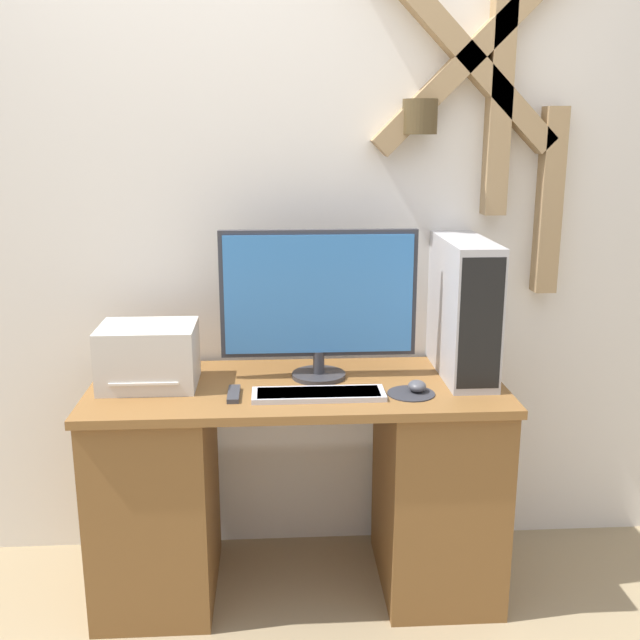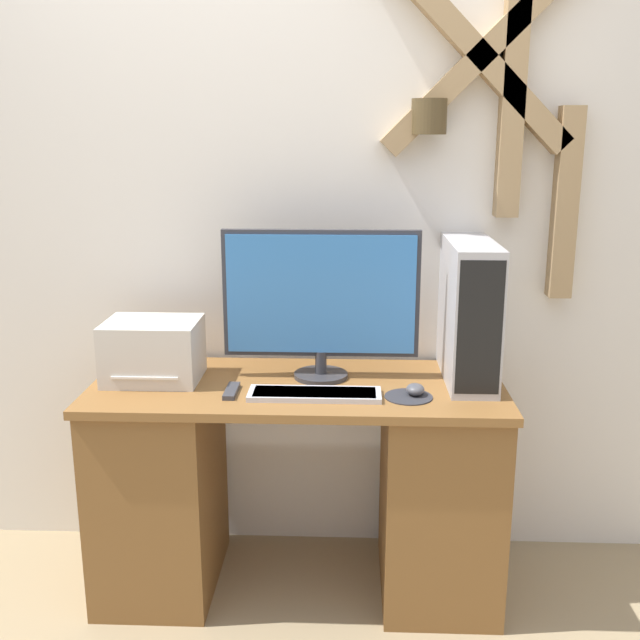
{
  "view_description": "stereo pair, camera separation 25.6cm",
  "coord_description": "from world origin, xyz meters",
  "px_view_note": "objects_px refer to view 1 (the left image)",
  "views": [
    {
      "loc": [
        -0.07,
        -2.18,
        1.66
      ],
      "look_at": [
        0.08,
        0.3,
        1.03
      ],
      "focal_mm": 42.0,
      "sensor_mm": 36.0,
      "label": 1
    },
    {
      "loc": [
        0.18,
        -2.19,
        1.66
      ],
      "look_at": [
        0.08,
        0.3,
        1.03
      ],
      "focal_mm": 42.0,
      "sensor_mm": 36.0,
      "label": 2
    }
  ],
  "objects_px": {
    "computer_tower": "(463,308)",
    "mouse": "(417,386)",
    "printer": "(149,356)",
    "monitor": "(319,298)",
    "keyboard": "(319,394)",
    "remote_control": "(234,394)"
  },
  "relations": [
    {
      "from": "keyboard",
      "to": "computer_tower",
      "type": "xyz_separation_m",
      "value": [
        0.53,
        0.22,
        0.24
      ]
    },
    {
      "from": "mouse",
      "to": "keyboard",
      "type": "bearing_deg",
      "value": -176.18
    },
    {
      "from": "mouse",
      "to": "remote_control",
      "type": "relative_size",
      "value": 0.48
    },
    {
      "from": "monitor",
      "to": "remote_control",
      "type": "height_order",
      "value": "monitor"
    },
    {
      "from": "printer",
      "to": "remote_control",
      "type": "height_order",
      "value": "printer"
    },
    {
      "from": "monitor",
      "to": "printer",
      "type": "height_order",
      "value": "monitor"
    },
    {
      "from": "printer",
      "to": "computer_tower",
      "type": "bearing_deg",
      "value": 3.07
    },
    {
      "from": "mouse",
      "to": "remote_control",
      "type": "bearing_deg",
      "value": 179.93
    },
    {
      "from": "computer_tower",
      "to": "printer",
      "type": "relative_size",
      "value": 1.5
    },
    {
      "from": "mouse",
      "to": "printer",
      "type": "bearing_deg",
      "value": 171.77
    },
    {
      "from": "mouse",
      "to": "monitor",
      "type": "bearing_deg",
      "value": 150.39
    },
    {
      "from": "mouse",
      "to": "printer",
      "type": "height_order",
      "value": "printer"
    },
    {
      "from": "mouse",
      "to": "computer_tower",
      "type": "xyz_separation_m",
      "value": [
        0.2,
        0.19,
        0.22
      ]
    },
    {
      "from": "keyboard",
      "to": "mouse",
      "type": "xyz_separation_m",
      "value": [
        0.34,
        0.02,
        0.01
      ]
    },
    {
      "from": "monitor",
      "to": "keyboard",
      "type": "xyz_separation_m",
      "value": [
        -0.01,
        -0.21,
        -0.28
      ]
    },
    {
      "from": "computer_tower",
      "to": "printer",
      "type": "height_order",
      "value": "computer_tower"
    },
    {
      "from": "monitor",
      "to": "remote_control",
      "type": "bearing_deg",
      "value": -148.23
    },
    {
      "from": "monitor",
      "to": "keyboard",
      "type": "bearing_deg",
      "value": -93.53
    },
    {
      "from": "computer_tower",
      "to": "remote_control",
      "type": "bearing_deg",
      "value": -166.78
    },
    {
      "from": "computer_tower",
      "to": "mouse",
      "type": "bearing_deg",
      "value": -135.55
    },
    {
      "from": "monitor",
      "to": "printer",
      "type": "bearing_deg",
      "value": -175.05
    },
    {
      "from": "monitor",
      "to": "computer_tower",
      "type": "relative_size",
      "value": 1.4
    }
  ]
}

